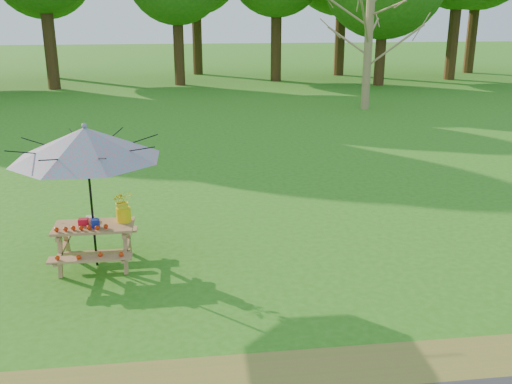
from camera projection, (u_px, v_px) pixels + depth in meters
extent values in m
cylinder|color=#938150|center=(368.00, 55.00, 22.15)|extent=(0.34, 0.34, 4.22)
cube|color=#A87A4B|center=(94.00, 226.00, 8.72)|extent=(1.20, 0.62, 0.04)
cube|color=#A87A4B|center=(90.00, 259.00, 8.29)|extent=(1.20, 0.22, 0.04)
cube|color=#A87A4B|center=(100.00, 231.00, 9.33)|extent=(1.20, 0.22, 0.04)
cylinder|color=black|center=(91.00, 197.00, 8.57)|extent=(0.04, 0.04, 2.25)
cone|color=teal|center=(86.00, 143.00, 8.32)|extent=(2.90, 2.90, 0.48)
sphere|color=teal|center=(84.00, 126.00, 8.24)|extent=(0.08, 0.08, 0.08)
cube|color=red|center=(83.00, 222.00, 8.71)|extent=(0.14, 0.12, 0.10)
cylinder|color=#12219A|center=(95.00, 223.00, 8.61)|extent=(0.13, 0.13, 0.13)
cube|color=beige|center=(90.00, 219.00, 8.89)|extent=(0.13, 0.13, 0.07)
cylinder|color=yellow|center=(124.00, 215.00, 8.84)|extent=(0.23, 0.23, 0.23)
imported|color=yellow|center=(123.00, 201.00, 8.77)|extent=(0.38, 0.36, 0.34)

